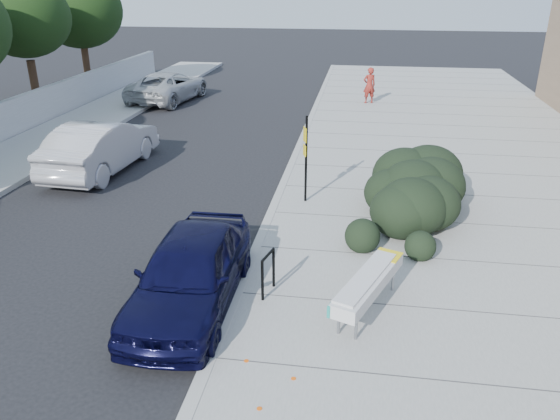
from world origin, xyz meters
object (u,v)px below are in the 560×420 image
Objects in this scene: bench at (369,283)px; suv_silver at (168,86)px; sign_post at (306,153)px; sedan_navy at (190,272)px; pedestrian at (369,85)px; wagon_silver at (101,146)px; bike_rack at (268,269)px.

bench is 20.40m from suv_silver.
sign_post is 0.45× the size of suv_silver.
pedestrian is (3.27, 18.28, 0.26)m from sedan_navy.
wagon_silver is at bearing 161.53° from bench.
sign_post is at bearing 61.60° from pedestrian.
wagon_silver reaches higher than sedan_navy.
sign_post is 15.14m from suv_silver.
sign_post reaches higher than pedestrian.
pedestrian reaches higher than bike_rack.
wagon_silver is (-8.50, 7.13, 0.10)m from bench.
bike_rack is 0.20× the size of sedan_navy.
suv_silver is at bearing 103.85° from sign_post.
suv_silver is (-10.00, 17.79, 0.01)m from bench.
sign_post is 0.48× the size of wagon_silver.
bike_rack is at bearing 122.66° from suv_silver.
sedan_navy is 19.11m from suv_silver.
bike_rack is 0.36× the size of sign_post.
sign_post is (0.19, 4.82, 0.84)m from bike_rack.
sign_post reaches higher than bench.
sedan_navy is at bearing -149.13° from bike_rack.
pedestrian is (1.87, 17.84, 0.33)m from bike_rack.
sign_post is 5.54m from sedan_navy.
sign_post reaches higher than bike_rack.
wagon_silver reaches higher than bench.
suv_silver is (-6.70, 17.90, 0.00)m from sedan_navy.
bike_rack is 0.17× the size of wagon_silver.
bench is at bearing 143.74° from wagon_silver.
suv_silver is (-8.29, 12.65, -0.77)m from sign_post.
wagon_silver reaches higher than bike_rack.
suv_silver is at bearing 110.07° from sedan_navy.
pedestrian is (-0.02, 18.16, 0.27)m from bench.
pedestrian reaches higher than suv_silver.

